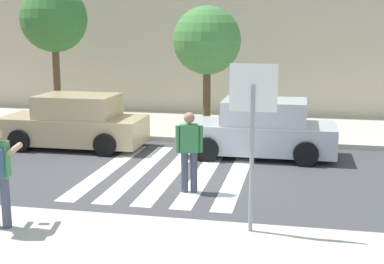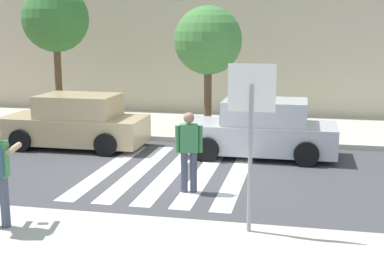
% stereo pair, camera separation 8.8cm
% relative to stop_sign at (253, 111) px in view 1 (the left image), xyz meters
% --- Properties ---
extents(ground_plane, '(120.00, 120.00, 0.00)m').
position_rel_stop_sign_xyz_m(ground_plane, '(-2.27, 3.53, -2.16)').
color(ground_plane, '#424244').
extents(sidewalk_far, '(60.00, 4.80, 0.14)m').
position_rel_stop_sign_xyz_m(sidewalk_far, '(-2.27, 9.53, -2.09)').
color(sidewalk_far, beige).
rests_on(sidewalk_far, ground).
extents(building_facade_far, '(56.00, 4.00, 5.84)m').
position_rel_stop_sign_xyz_m(building_facade_far, '(-2.27, 13.93, 0.76)').
color(building_facade_far, beige).
rests_on(building_facade_far, ground).
extents(crosswalk_stripe_0, '(0.44, 5.20, 0.01)m').
position_rel_stop_sign_xyz_m(crosswalk_stripe_0, '(-3.87, 3.73, -2.16)').
color(crosswalk_stripe_0, silver).
rests_on(crosswalk_stripe_0, ground).
extents(crosswalk_stripe_1, '(0.44, 5.20, 0.01)m').
position_rel_stop_sign_xyz_m(crosswalk_stripe_1, '(-3.07, 3.73, -2.16)').
color(crosswalk_stripe_1, silver).
rests_on(crosswalk_stripe_1, ground).
extents(crosswalk_stripe_2, '(0.44, 5.20, 0.01)m').
position_rel_stop_sign_xyz_m(crosswalk_stripe_2, '(-2.27, 3.73, -2.16)').
color(crosswalk_stripe_2, silver).
rests_on(crosswalk_stripe_2, ground).
extents(crosswalk_stripe_3, '(0.44, 5.20, 0.01)m').
position_rel_stop_sign_xyz_m(crosswalk_stripe_3, '(-1.47, 3.73, -2.16)').
color(crosswalk_stripe_3, silver).
rests_on(crosswalk_stripe_3, ground).
extents(crosswalk_stripe_4, '(0.44, 5.20, 0.01)m').
position_rel_stop_sign_xyz_m(crosswalk_stripe_4, '(-0.67, 3.73, -2.16)').
color(crosswalk_stripe_4, silver).
rests_on(crosswalk_stripe_4, ground).
extents(stop_sign, '(0.76, 0.08, 2.77)m').
position_rel_stop_sign_xyz_m(stop_sign, '(0.00, 0.00, 0.00)').
color(stop_sign, gray).
rests_on(stop_sign, sidewalk_near).
extents(pedestrian_crossing, '(0.57, 0.33, 1.72)m').
position_rel_stop_sign_xyz_m(pedestrian_crossing, '(-1.52, 2.29, -1.18)').
color(pedestrian_crossing, '#474C60').
rests_on(pedestrian_crossing, ground).
extents(parked_car_tan, '(4.10, 1.92, 1.55)m').
position_rel_stop_sign_xyz_m(parked_car_tan, '(-5.64, 5.83, -1.43)').
color(parked_car_tan, tan).
rests_on(parked_car_tan, ground).
extents(parked_car_silver, '(4.10, 1.92, 1.55)m').
position_rel_stop_sign_xyz_m(parked_car_silver, '(-0.30, 5.83, -1.43)').
color(parked_car_silver, '#B7BABF').
rests_on(parked_car_silver, ground).
extents(street_tree_west, '(2.25, 2.25, 4.72)m').
position_rel_stop_sign_xyz_m(street_tree_west, '(-7.46, 8.57, 1.54)').
color(street_tree_west, brown).
rests_on(street_tree_west, sidewalk_far).
extents(street_tree_center, '(2.11, 2.11, 3.97)m').
position_rel_stop_sign_xyz_m(street_tree_center, '(-2.14, 7.96, 0.87)').
color(street_tree_center, brown).
rests_on(street_tree_center, sidewalk_far).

